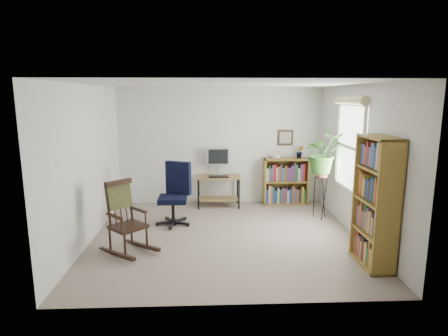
{
  "coord_description": "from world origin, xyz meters",
  "views": [
    {
      "loc": [
        -0.26,
        -5.7,
        2.23
      ],
      "look_at": [
        0.0,
        0.4,
        1.05
      ],
      "focal_mm": 30.0,
      "sensor_mm": 36.0,
      "label": 1
    }
  ],
  "objects_px": {
    "desk": "(218,191)",
    "rocking_chair": "(128,217)",
    "office_chair": "(173,194)",
    "tall_bookshelf": "(376,202)",
    "low_bookshelf": "(286,181)"
  },
  "relations": [
    {
      "from": "low_bookshelf",
      "to": "tall_bookshelf",
      "type": "bearing_deg",
      "value": -78.78
    },
    {
      "from": "low_bookshelf",
      "to": "tall_bookshelf",
      "type": "relative_size",
      "value": 0.56
    },
    {
      "from": "rocking_chair",
      "to": "tall_bookshelf",
      "type": "bearing_deg",
      "value": -54.47
    },
    {
      "from": "office_chair",
      "to": "tall_bookshelf",
      "type": "distance_m",
      "value": 3.29
    },
    {
      "from": "rocking_chair",
      "to": "low_bookshelf",
      "type": "height_order",
      "value": "rocking_chair"
    },
    {
      "from": "office_chair",
      "to": "desk",
      "type": "bearing_deg",
      "value": 76.3
    },
    {
      "from": "office_chair",
      "to": "tall_bookshelf",
      "type": "xyz_separation_m",
      "value": [
        2.8,
        -1.69,
        0.31
      ]
    },
    {
      "from": "tall_bookshelf",
      "to": "rocking_chair",
      "type": "bearing_deg",
      "value": 170.71
    },
    {
      "from": "rocking_chair",
      "to": "tall_bookshelf",
      "type": "height_order",
      "value": "tall_bookshelf"
    },
    {
      "from": "office_chair",
      "to": "low_bookshelf",
      "type": "bearing_deg",
      "value": 51.95
    },
    {
      "from": "office_chair",
      "to": "rocking_chair",
      "type": "relative_size",
      "value": 1.05
    },
    {
      "from": "desk",
      "to": "rocking_chair",
      "type": "distance_m",
      "value": 2.62
    },
    {
      "from": "office_chair",
      "to": "rocking_chair",
      "type": "distance_m",
      "value": 1.27
    },
    {
      "from": "desk",
      "to": "office_chair",
      "type": "distance_m",
      "value": 1.39
    },
    {
      "from": "tall_bookshelf",
      "to": "desk",
      "type": "bearing_deg",
      "value": 125.44
    }
  ]
}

